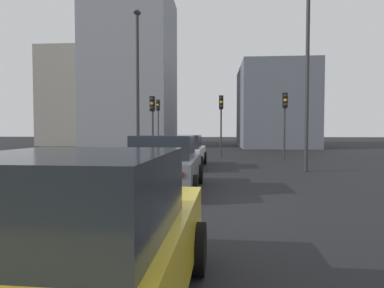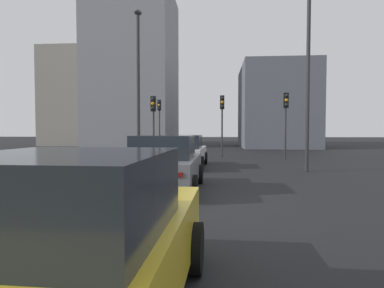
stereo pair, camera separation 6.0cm
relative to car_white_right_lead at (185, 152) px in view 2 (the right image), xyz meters
name	(u,v)px [view 2 (the right image)]	position (x,y,z in m)	size (l,w,h in m)	color
ground_plane	(224,210)	(-7.99, -1.74, -0.85)	(160.00, 160.00, 0.20)	black
car_white_right_lead	(185,152)	(0.00, 0.00, 0.00)	(4.54, 2.11, 1.55)	silver
car_grey_right_second	(165,164)	(-6.11, -0.04, 0.03)	(4.10, 2.13, 1.62)	slate
car_yellow_right_third	(75,248)	(-12.92, -0.38, 0.01)	(4.08, 2.08, 1.59)	gold
traffic_light_near_left	(159,114)	(11.63, 3.34, 2.37)	(0.32, 0.29, 4.35)	#2D2D30
traffic_light_near_right	(222,113)	(6.04, -1.88, 2.18)	(0.32, 0.29, 4.07)	#2D2D30
traffic_light_far_left	(286,112)	(4.33, -5.66, 2.14)	(0.32, 0.28, 4.02)	#2D2D30
traffic_light_far_right	(153,114)	(3.55, 2.23, 1.99)	(0.32, 0.30, 3.80)	#2D2D30
street_lamp_kerbside	(308,50)	(-1.33, -5.41, 4.40)	(0.56, 0.36, 8.94)	#2D2D30
street_lamp_far	(138,75)	(0.05, 2.26, 3.69)	(0.56, 0.36, 7.57)	#2D2D30
building_facade_left	(275,107)	(20.09, -7.74, 3.54)	(10.25, 7.30, 8.58)	slate
building_facade_center	(135,70)	(22.62, 8.26, 8.23)	(11.30, 9.10, 17.95)	gray
building_facade_right	(96,101)	(25.75, 14.26, 4.87)	(13.46, 8.61, 11.24)	gray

